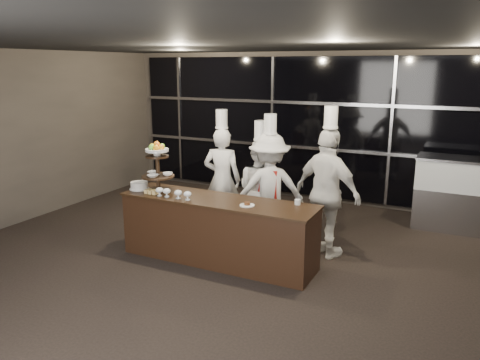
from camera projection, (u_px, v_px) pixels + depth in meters
The scene contains 14 objects.
room at pixel (198, 184), 4.98m from camera, with size 10.00×10.00×10.00m.
window_wall at pixel (328, 129), 9.27m from camera, with size 8.60×0.10×2.80m.
buffet_counter at pixel (218, 230), 6.61m from camera, with size 2.84×0.74×0.92m.
display_stand at pixel (157, 163), 6.83m from camera, with size 0.48×0.48×0.74m.
compotes at pixel (173, 192), 6.55m from camera, with size 0.58×0.11×0.12m.
layer_cake at pixel (139, 186), 7.01m from camera, with size 0.30×0.30×0.11m.
pastry_squares at pixel (152, 192), 6.78m from camera, with size 0.20×0.13×0.05m.
small_plate at pixel (247, 205), 6.19m from camera, with size 0.20×0.20×0.05m.
chef_cup at pixel (298, 202), 6.24m from camera, with size 0.08×0.08×0.07m, color white.
display_case at pixel (463, 191), 7.82m from camera, with size 1.51×0.66×1.24m.
chef_a at pixel (222, 178), 7.81m from camera, with size 0.71×0.54×2.04m.
chef_b at pixel (260, 189), 7.43m from camera, with size 0.91×0.79×1.91m.
chef_c at pixel (269, 188), 7.26m from camera, with size 1.28×1.14×2.03m.
chef_d at pixel (327, 193), 6.68m from camera, with size 1.20×0.85×2.19m.
Camera 1 is at (2.55, -4.12, 2.73)m, focal length 35.00 mm.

